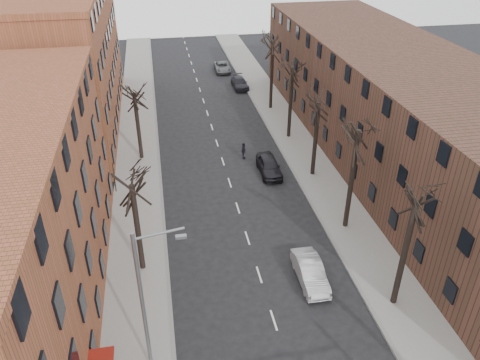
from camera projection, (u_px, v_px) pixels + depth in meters
sidewalk_left at (138, 153)px, 45.87m from camera, size 4.00×90.00×0.15m
sidewalk_right at (295, 140)px, 48.37m from camera, size 4.00×90.00×0.15m
building_left_far at (52, 61)px, 48.65m from camera, size 12.00×28.00×14.00m
building_right at (397, 109)px, 42.88m from camera, size 12.00×50.00×10.00m
tree_right_b at (393, 303)px, 28.96m from camera, size 5.20×5.20×10.80m
tree_right_c at (345, 227)px, 35.71m from camera, size 5.20×5.20×11.60m
tree_right_d at (312, 175)px, 42.45m from camera, size 5.20×5.20×10.00m
tree_right_e at (288, 137)px, 49.19m from camera, size 5.20×5.20×10.80m
tree_right_f at (270, 109)px, 55.94m from camera, size 5.20×5.20×11.60m
tree_left_a at (143, 269)px, 31.64m from camera, size 5.20×5.20×9.50m
tree_left_b at (142, 158)px, 45.13m from camera, size 5.20×5.20×9.50m
streetlight at (145, 299)px, 22.41m from camera, size 2.45×0.22×9.03m
silver_sedan at (310, 272)px, 30.31m from camera, size 1.58×4.42×1.45m
parked_car_near at (269, 166)px, 42.34m from camera, size 1.85×4.52×1.54m
parked_car_mid at (240, 83)px, 61.81m from camera, size 1.94×4.61×1.33m
parked_car_far at (222, 67)px, 67.72m from camera, size 2.20×4.65×1.28m
pedestrian_crossing at (244, 151)px, 44.71m from camera, size 0.60×1.04×1.66m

